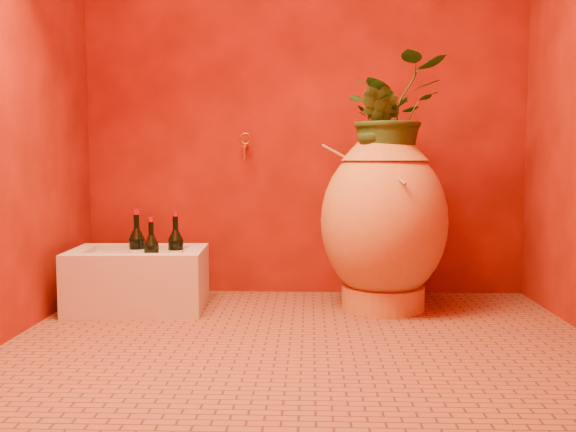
{
  "coord_description": "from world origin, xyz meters",
  "views": [
    {
      "loc": [
        0.03,
        -2.68,
        0.77
      ],
      "look_at": [
        -0.07,
        0.35,
        0.5
      ],
      "focal_mm": 40.0,
      "sensor_mm": 36.0,
      "label": 1
    }
  ],
  "objects_px": {
    "wine_bottle_a": "(176,253)",
    "stone_basin": "(138,280)",
    "wine_bottle_c": "(152,257)",
    "wall_tap": "(245,145)",
    "amphora": "(384,221)",
    "wine_bottle_b": "(137,252)"
  },
  "relations": [
    {
      "from": "wine_bottle_a",
      "to": "wall_tap",
      "type": "xyz_separation_m",
      "value": [
        0.32,
        0.37,
        0.56
      ]
    },
    {
      "from": "stone_basin",
      "to": "wall_tap",
      "type": "relative_size",
      "value": 4.45
    },
    {
      "from": "amphora",
      "to": "wine_bottle_c",
      "type": "bearing_deg",
      "value": -172.92
    },
    {
      "from": "amphora",
      "to": "wine_bottle_b",
      "type": "height_order",
      "value": "amphora"
    },
    {
      "from": "stone_basin",
      "to": "wall_tap",
      "type": "bearing_deg",
      "value": 36.73
    },
    {
      "from": "amphora",
      "to": "wine_bottle_b",
      "type": "distance_m",
      "value": 1.28
    },
    {
      "from": "wine_bottle_c",
      "to": "stone_basin",
      "type": "bearing_deg",
      "value": 135.0
    },
    {
      "from": "wine_bottle_c",
      "to": "wall_tap",
      "type": "height_order",
      "value": "wall_tap"
    },
    {
      "from": "stone_basin",
      "to": "wine_bottle_c",
      "type": "xyz_separation_m",
      "value": [
        0.1,
        -0.1,
        0.13
      ]
    },
    {
      "from": "stone_basin",
      "to": "wall_tap",
      "type": "distance_m",
      "value": 0.95
    },
    {
      "from": "wine_bottle_b",
      "to": "wall_tap",
      "type": "bearing_deg",
      "value": 35.25
    },
    {
      "from": "wine_bottle_c",
      "to": "wine_bottle_a",
      "type": "bearing_deg",
      "value": 48.69
    },
    {
      "from": "wine_bottle_c",
      "to": "wall_tap",
      "type": "xyz_separation_m",
      "value": [
        0.42,
        0.48,
        0.56
      ]
    },
    {
      "from": "amphora",
      "to": "stone_basin",
      "type": "xyz_separation_m",
      "value": [
        -1.26,
        -0.05,
        -0.31
      ]
    },
    {
      "from": "stone_basin",
      "to": "wine_bottle_b",
      "type": "xyz_separation_m",
      "value": [
        -0.01,
        0.02,
        0.15
      ]
    },
    {
      "from": "amphora",
      "to": "wine_bottle_c",
      "type": "relative_size",
      "value": 2.95
    },
    {
      "from": "stone_basin",
      "to": "wine_bottle_b",
      "type": "bearing_deg",
      "value": 114.72
    },
    {
      "from": "amphora",
      "to": "stone_basin",
      "type": "relative_size",
      "value": 1.32
    },
    {
      "from": "amphora",
      "to": "wine_bottle_a",
      "type": "xyz_separation_m",
      "value": [
        -1.07,
        -0.03,
        -0.17
      ]
    },
    {
      "from": "wine_bottle_b",
      "to": "wall_tap",
      "type": "height_order",
      "value": "wall_tap"
    },
    {
      "from": "wine_bottle_c",
      "to": "wall_tap",
      "type": "bearing_deg",
      "value": 48.8
    },
    {
      "from": "wine_bottle_a",
      "to": "stone_basin",
      "type": "bearing_deg",
      "value": -175.23
    }
  ]
}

